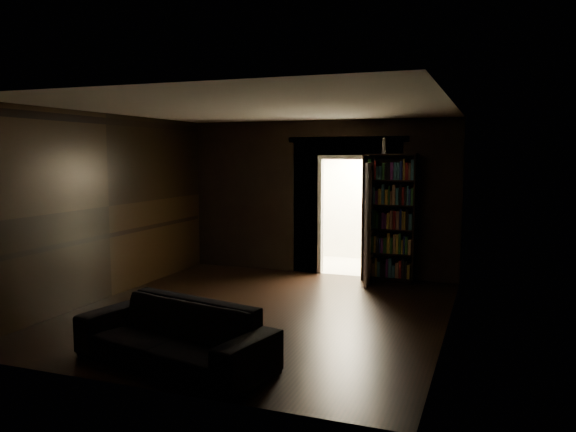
# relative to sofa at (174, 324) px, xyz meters

# --- Properties ---
(ground) EXTENTS (5.50, 5.50, 0.00)m
(ground) POSITION_rel_sofa_xyz_m (0.08, 2.10, -0.42)
(ground) COLOR black
(ground) RESTS_ON ground
(room_walls) EXTENTS (5.02, 5.61, 2.84)m
(room_walls) POSITION_rel_sofa_xyz_m (0.07, 3.17, 1.26)
(room_walls) COLOR black
(room_walls) RESTS_ON ground
(kitchen_alcove) EXTENTS (2.20, 1.80, 2.60)m
(kitchen_alcove) POSITION_rel_sofa_xyz_m (0.58, 5.97, 0.79)
(kitchen_alcove) COLOR #BCB6A4
(kitchen_alcove) RESTS_ON ground
(sofa) EXTENTS (2.35, 1.41, 0.84)m
(sofa) POSITION_rel_sofa_xyz_m (0.00, 0.00, 0.00)
(sofa) COLOR black
(sofa) RESTS_ON ground
(bookshelf) EXTENTS (0.95, 0.51, 2.20)m
(bookshelf) POSITION_rel_sofa_xyz_m (1.39, 4.69, 0.68)
(bookshelf) COLOR black
(bookshelf) RESTS_ON ground
(refrigerator) EXTENTS (0.89, 0.85, 1.65)m
(refrigerator) POSITION_rel_sofa_xyz_m (1.18, 6.13, 0.40)
(refrigerator) COLOR silver
(refrigerator) RESTS_ON ground
(door) EXTENTS (0.14, 0.85, 2.05)m
(door) POSITION_rel_sofa_xyz_m (1.09, 4.41, 0.60)
(door) COLOR silver
(door) RESTS_ON ground
(figurine) EXTENTS (0.12, 0.12, 0.27)m
(figurine) POSITION_rel_sofa_xyz_m (1.29, 4.64, 1.91)
(figurine) COLOR silver
(figurine) RESTS_ON bookshelf
(bottles) EXTENTS (0.57, 0.10, 0.23)m
(bottles) POSITION_rel_sofa_xyz_m (1.19, 6.14, 1.34)
(bottles) COLOR black
(bottles) RESTS_ON refrigerator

